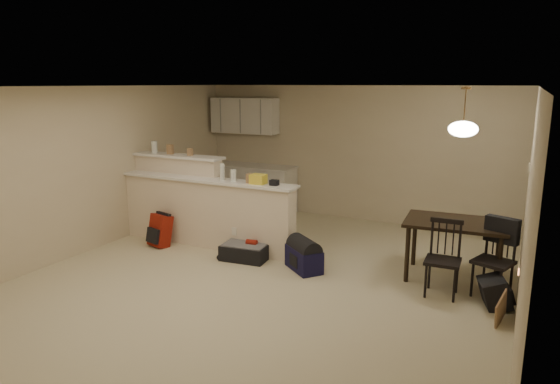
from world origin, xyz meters
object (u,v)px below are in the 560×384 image
Objects in this scene: dining_table at (455,228)px; suitcase at (245,252)px; navy_duffel at (304,259)px; dining_chair_near at (443,259)px; black_daypack at (495,293)px; red_backpack at (160,230)px; pendant_lamp at (463,128)px; dining_chair_far at (493,260)px.

suitcase is at bearing -172.30° from dining_table.
dining_chair_near is at bearing 38.19° from navy_duffel.
black_daypack is at bearing 37.21° from navy_duffel.
red_backpack is 0.87× the size of navy_duffel.
pendant_lamp is at bearing 83.86° from dining_chair_near.
red_backpack is (-4.86, -0.25, -0.22)m from dining_chair_far.
dining_chair_near is 0.59m from dining_chair_far.
black_daypack is at bearing -58.50° from dining_chair_far.
red_backpack is at bearing -139.73° from navy_duffel.
dining_chair_far is at bearing -38.22° from pendant_lamp.
dining_chair_far reaches higher than navy_duffel.
suitcase is at bearing 177.42° from dining_chair_near.
black_daypack is at bearing -6.83° from dining_chair_near.
suitcase is at bearing 72.75° from black_daypack.
navy_duffel is at bearing -162.59° from pendant_lamp.
dining_table is 2.27× the size of navy_duffel.
red_backpack is at bearing 73.79° from black_daypack.
dining_chair_near is (-0.04, -0.62, -1.52)m from pendant_lamp.
black_daypack is (0.56, -0.67, -1.82)m from pendant_lamp.
dining_table is 0.66m from dining_chair_near.
dining_chair_far reaches higher than red_backpack.
dining_chair_near is 2.41× the size of black_daypack.
suitcase is at bearing -156.89° from dining_chair_far.
dining_table is 0.68m from dining_chair_far.
dining_table is at bearing 161.56° from dining_chair_far.
red_backpack is at bearing 178.33° from dining_chair_near.
suitcase is 1.14× the size of navy_duffel.
pendant_lamp is 0.67× the size of dining_chair_near.
navy_duffel is (-1.88, -0.59, -1.83)m from pendant_lamp.
dining_table reaches higher than black_daypack.
dining_chair_near is 1.40× the size of suitcase.
dining_table is at bearing 24.07° from black_daypack.
dining_table is 3.42× the size of black_daypack.
dining_chair_near reaches higher than dining_table.
navy_duffel is (2.47, 0.05, -0.09)m from red_backpack.
suitcase is 1.32× the size of red_backpack.
dining_table is 1.99× the size of suitcase.
black_daypack is at bearing 14.59° from red_backpack.
suitcase is (-3.33, -0.19, -0.36)m from dining_chair_far.
dining_chair_near reaches higher than navy_duffel.
dining_chair_far is at bearing -2.50° from suitcase.
suitcase is (-2.83, -0.59, -0.58)m from dining_table.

